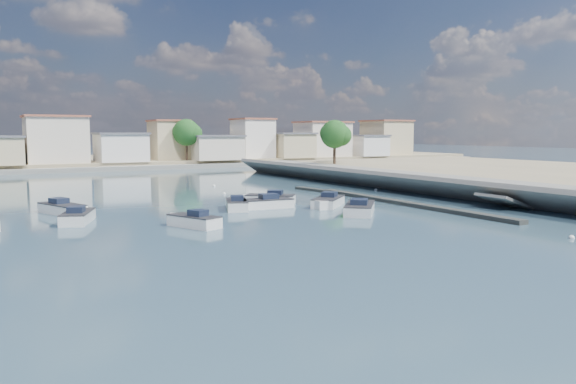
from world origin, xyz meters
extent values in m
plane|color=#2E4D5D|center=(0.00, 40.00, 0.00)|extent=(400.00, 400.00, 0.00)
cube|color=slate|center=(18.50, 13.00, 0.90)|extent=(5.00, 90.00, 1.80)
cube|color=slate|center=(14.15, 13.00, 0.90)|extent=(4.17, 90.00, 2.86)
cube|color=slate|center=(14.00, 4.00, 0.40)|extent=(5.31, 3.50, 1.94)
cube|color=black|center=(7.00, 10.00, 0.17)|extent=(1.00, 26.00, 0.35)
cube|color=black|center=(6.50, 24.00, 0.15)|extent=(2.00, 8.05, 0.30)
cube|color=gray|center=(0.00, 92.00, 0.70)|extent=(160.00, 40.00, 1.40)
cube|color=slate|center=(0.00, 71.00, 0.40)|extent=(160.00, 2.50, 0.80)
cube|color=#CFBB8E|center=(-24.00, 75.00, 3.65)|extent=(7.00, 8.00, 4.50)
cube|color=beige|center=(-15.00, 77.00, 5.40)|extent=(10.00, 9.00, 8.00)
cube|color=#99513D|center=(-15.00, 77.00, 9.58)|extent=(10.60, 9.54, 0.35)
cube|color=white|center=(-4.00, 76.00, 3.90)|extent=(8.50, 8.50, 5.00)
cube|color=#595960|center=(-4.00, 76.00, 6.58)|extent=(9.01, 9.01, 0.35)
cube|color=#CFBB8E|center=(6.00, 79.00, 5.15)|extent=(6.50, 7.50, 7.50)
cube|color=#99513D|center=(6.00, 79.00, 9.08)|extent=(6.89, 7.95, 0.35)
cube|color=beige|center=(14.00, 75.00, 3.65)|extent=(9.50, 9.00, 4.50)
cube|color=#595960|center=(14.00, 75.00, 6.08)|extent=(10.07, 9.54, 0.35)
cube|color=white|center=(24.00, 78.00, 5.40)|extent=(7.00, 8.00, 8.00)
cube|color=#99513D|center=(24.00, 78.00, 9.58)|extent=(7.42, 8.48, 0.35)
cube|color=#CFBB8E|center=(32.00, 76.00, 3.90)|extent=(8.00, 9.00, 5.00)
cube|color=#595960|center=(32.00, 76.00, 6.58)|extent=(8.48, 9.54, 0.35)
cube|color=beige|center=(41.00, 77.00, 5.15)|extent=(10.50, 8.50, 7.50)
cube|color=#99513D|center=(41.00, 77.00, 9.08)|extent=(11.13, 9.01, 0.35)
cube|color=white|center=(52.00, 75.00, 3.65)|extent=(7.50, 7.50, 4.50)
cube|color=#595960|center=(52.00, 75.00, 6.08)|extent=(7.95, 7.95, 0.35)
cube|color=#CFBB8E|center=(60.00, 78.00, 5.40)|extent=(9.00, 9.50, 8.00)
cube|color=#99513D|center=(60.00, 78.00, 9.58)|extent=(9.54, 10.07, 0.35)
cylinder|color=#38281E|center=(-12.00, 78.00, 2.86)|extent=(0.44, 0.44, 2.93)
sphere|color=#174517|center=(-12.00, 78.00, 5.75)|extent=(4.16, 4.16, 4.16)
sphere|color=#174517|center=(-11.22, 77.48, 5.56)|extent=(3.12, 3.12, 3.12)
sphere|color=#174517|center=(-12.65, 78.39, 5.88)|extent=(2.86, 2.86, 2.86)
cylinder|color=#38281E|center=(8.00, 74.00, 3.20)|extent=(0.44, 0.44, 3.60)
sphere|color=#174517|center=(8.00, 74.00, 6.76)|extent=(5.12, 5.12, 5.12)
sphere|color=#174517|center=(8.96, 73.36, 6.52)|extent=(3.84, 3.84, 3.84)
sphere|color=#174517|center=(7.20, 74.48, 6.92)|extent=(3.52, 3.52, 3.52)
cylinder|color=#38281E|center=(24.00, 77.00, 2.97)|extent=(0.44, 0.44, 3.15)
sphere|color=#174517|center=(24.00, 77.00, 6.09)|extent=(4.48, 4.48, 4.48)
sphere|color=#174517|center=(24.84, 76.44, 5.88)|extent=(3.36, 3.36, 3.36)
sphere|color=#174517|center=(23.30, 77.42, 6.23)|extent=(3.08, 3.08, 3.08)
cylinder|color=#38281E|center=(40.00, 76.00, 2.75)|extent=(0.44, 0.44, 2.70)
sphere|color=#174517|center=(40.00, 76.00, 5.42)|extent=(3.84, 3.84, 3.84)
sphere|color=#174517|center=(40.72, 75.52, 5.24)|extent=(2.88, 2.88, 2.88)
sphere|color=#174517|center=(39.40, 76.36, 5.54)|extent=(2.64, 2.64, 2.64)
cylinder|color=#38281E|center=(22.00, 44.00, 3.38)|extent=(0.44, 0.44, 3.15)
sphere|color=#174517|center=(22.00, 44.00, 6.49)|extent=(4.48, 4.48, 4.48)
sphere|color=#174517|center=(22.84, 43.44, 6.28)|extent=(3.36, 3.36, 3.36)
sphere|color=#174517|center=(21.30, 44.42, 6.63)|extent=(3.08, 3.08, 3.08)
cylinder|color=#38281E|center=(26.00, 50.00, 3.26)|extent=(0.44, 0.44, 2.93)
sphere|color=#174517|center=(26.00, 50.00, 6.15)|extent=(4.16, 4.16, 4.16)
sphere|color=#174517|center=(26.78, 49.48, 5.96)|extent=(3.12, 3.12, 3.12)
sphere|color=#174517|center=(25.35, 50.39, 6.29)|extent=(2.86, 2.86, 2.86)
cube|color=white|center=(-14.30, 8.03, 0.30)|extent=(3.09, 4.38, 1.00)
cube|color=white|center=(-14.99, 9.64, 0.30)|extent=(1.47, 1.47, 1.00)
cube|color=#262628|center=(-14.30, 8.03, 0.80)|extent=(3.11, 4.39, 0.08)
cube|color=#182033|center=(-14.13, 7.66, 1.04)|extent=(1.39, 1.52, 0.48)
cube|color=white|center=(-7.87, 15.01, 0.30)|extent=(3.07, 4.54, 1.00)
cube|color=white|center=(-7.24, 16.69, 0.30)|extent=(1.60, 1.60, 1.00)
cube|color=#262628|center=(-7.87, 15.01, 0.80)|extent=(3.10, 4.55, 0.08)
cube|color=#182033|center=(-8.02, 14.61, 1.04)|extent=(1.43, 1.55, 0.48)
cube|color=white|center=(-5.47, 14.57, 0.30)|extent=(5.37, 2.41, 1.00)
cube|color=white|center=(-7.72, 14.75, 0.30)|extent=(1.98, 1.98, 1.00)
cube|color=#262628|center=(-5.47, 14.57, 0.80)|extent=(5.38, 2.45, 0.08)
cube|color=#182033|center=(-4.95, 14.53, 1.04)|extent=(1.66, 1.36, 0.48)
cube|color=white|center=(0.33, 12.85, 0.30)|extent=(4.98, 4.84, 1.00)
cube|color=white|center=(-1.20, 11.42, 0.30)|extent=(1.48, 1.48, 1.00)
cube|color=#262628|center=(0.33, 12.85, 0.80)|extent=(5.01, 4.87, 0.08)
cube|color=#182033|center=(0.70, 13.19, 1.04)|extent=(1.94, 1.92, 0.48)
cube|color=white|center=(-21.25, 14.22, 0.30)|extent=(3.28, 4.88, 1.00)
cube|color=white|center=(-20.57, 16.04, 0.30)|extent=(1.68, 1.68, 1.00)
cube|color=#262628|center=(-21.25, 14.22, 0.80)|extent=(3.31, 4.89, 0.08)
cube|color=#182033|center=(-21.41, 13.79, 1.04)|extent=(1.52, 1.67, 0.48)
cube|color=white|center=(-3.29, 17.35, 0.30)|extent=(4.75, 4.30, 1.00)
cube|color=white|center=(-4.83, 18.58, 0.30)|extent=(1.44, 1.44, 1.00)
cube|color=#262628|center=(-3.29, 17.35, 0.80)|extent=(4.77, 4.33, 0.08)
cube|color=#182033|center=(-2.93, 17.07, 1.04)|extent=(1.79, 1.75, 0.48)
cube|color=white|center=(-21.62, 19.76, 0.30)|extent=(3.45, 5.23, 1.00)
cube|color=white|center=(-20.88, 17.78, 0.30)|extent=(1.73, 1.73, 1.00)
cube|color=#262628|center=(-21.62, 19.76, 0.80)|extent=(3.49, 5.24, 0.08)
cube|color=#182033|center=(-21.79, 20.22, 1.04)|extent=(1.59, 1.78, 0.48)
cube|color=white|center=(0.10, 7.72, 0.30)|extent=(5.27, 5.63, 1.00)
cube|color=white|center=(1.65, 9.53, 0.30)|extent=(1.65, 1.65, 1.00)
cube|color=#262628|center=(0.10, 7.72, 0.80)|extent=(5.30, 5.65, 0.08)
cube|color=#182033|center=(-0.26, 7.30, 1.04)|extent=(2.11, 2.14, 0.48)
sphere|color=white|center=(6.93, 7.61, 0.05)|extent=(0.37, 0.37, 0.37)
sphere|color=white|center=(2.60, 15.22, 0.05)|extent=(0.37, 0.37, 0.37)
sphere|color=white|center=(5.15, -8.00, 0.05)|extent=(0.37, 0.37, 0.37)
sphere|color=white|center=(13.00, 21.95, 0.05)|extent=(0.37, 0.37, 0.37)
sphere|color=white|center=(-4.14, 26.70, 0.05)|extent=(0.37, 0.37, 0.37)
sphere|color=white|center=(-1.69, 35.81, 0.05)|extent=(0.37, 0.37, 0.37)
camera|label=1|loc=(-27.84, -29.87, 6.72)|focal=35.00mm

